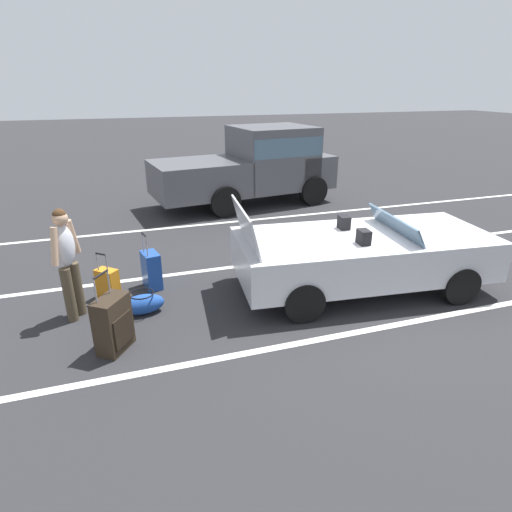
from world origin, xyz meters
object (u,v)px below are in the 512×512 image
convertible_car (374,254)px  traveler_person (67,259)px  suitcase_large_black (113,324)px  suitcase_medium_bright (151,270)px  duffel_bag (143,304)px  parked_pickup_truck_near (257,164)px  suitcase_small_carryon (108,284)px

convertible_car → traveler_person: bearing=180.0°
convertible_car → suitcase_large_black: convertible_car is taller
suitcase_medium_bright → convertible_car: bearing=-29.5°
suitcase_large_black → duffel_bag: bearing=99.7°
convertible_car → suitcase_large_black: bearing=-166.5°
suitcase_large_black → parked_pickup_truck_near: 7.56m
convertible_car → duffel_bag: convertible_car is taller
convertible_car → duffel_bag: (-3.74, 0.25, -0.43)m
suitcase_small_carryon → duffel_bag: (0.48, -0.66, -0.10)m
suitcase_large_black → parked_pickup_truck_near: parked_pickup_truck_near is taller
suitcase_medium_bright → traveler_person: size_ratio=0.59×
parked_pickup_truck_near → suitcase_small_carryon: bearing=-138.0°
convertible_car → traveler_person: size_ratio=2.60×
duffel_bag → parked_pickup_truck_near: (3.60, 5.54, 0.95)m
suitcase_large_black → suitcase_medium_bright: bearing=105.3°
suitcase_medium_bright → traveler_person: traveler_person is taller
suitcase_large_black → parked_pickup_truck_near: (4.00, 6.38, 0.74)m
suitcase_medium_bright → parked_pickup_truck_near: (3.38, 4.69, 0.79)m
suitcase_small_carryon → suitcase_medium_bright: bearing=-31.6°
traveler_person → parked_pickup_truck_near: (4.54, 5.34, 0.18)m
suitcase_medium_bright → parked_pickup_truck_near: bearing=42.2°
suitcase_large_black → parked_pickup_truck_near: bearing=93.2°
suitcase_small_carryon → parked_pickup_truck_near: parked_pickup_truck_near is taller
suitcase_large_black → traveler_person: bearing=152.7°
convertible_car → traveler_person: (-4.67, 0.45, 0.34)m
duffel_bag → convertible_car: bearing=-3.8°
suitcase_small_carryon → parked_pickup_truck_near: bearing=2.5°
traveler_person → parked_pickup_truck_near: 7.01m
suitcase_large_black → suitcase_medium_bright: suitcase_large_black is taller
suitcase_small_carryon → parked_pickup_truck_near: 6.42m
suitcase_small_carryon → duffel_bag: size_ratio=1.21×
suitcase_medium_bright → suitcase_small_carryon: size_ratio=1.21×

